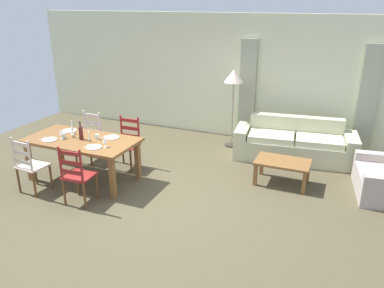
# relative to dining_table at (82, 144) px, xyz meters

# --- Properties ---
(ground_plane) EXTENTS (9.60, 9.60, 0.02)m
(ground_plane) POSITION_rel_dining_table_xyz_m (1.45, -0.04, -0.67)
(ground_plane) COLOR #4C4530
(wall_far) EXTENTS (9.60, 0.16, 2.70)m
(wall_far) POSITION_rel_dining_table_xyz_m (1.45, 3.26, 0.69)
(wall_far) COLOR beige
(wall_far) RESTS_ON ground_plane
(curtain_panel_left) EXTENTS (0.35, 0.08, 2.20)m
(curtain_panel_left) POSITION_rel_dining_table_xyz_m (2.01, 3.12, 0.44)
(curtain_panel_left) COLOR #A7AD91
(curtain_panel_left) RESTS_ON ground_plane
(curtain_panel_right) EXTENTS (0.35, 0.08, 2.20)m
(curtain_panel_right) POSITION_rel_dining_table_xyz_m (4.41, 3.12, 0.44)
(curtain_panel_right) COLOR #A7AD91
(curtain_panel_right) RESTS_ON ground_plane
(dining_table) EXTENTS (1.90, 0.96, 0.75)m
(dining_table) POSITION_rel_dining_table_xyz_m (0.00, 0.00, 0.00)
(dining_table) COLOR brown
(dining_table) RESTS_ON ground_plane
(dining_chair_near_left) EXTENTS (0.45, 0.43, 0.96)m
(dining_chair_near_left) POSITION_rel_dining_table_xyz_m (-0.48, -0.72, -0.19)
(dining_chair_near_left) COLOR beige
(dining_chair_near_left) RESTS_ON ground_plane
(dining_chair_near_right) EXTENTS (0.45, 0.43, 0.96)m
(dining_chair_near_right) POSITION_rel_dining_table_xyz_m (0.46, -0.72, -0.19)
(dining_chair_near_right) COLOR maroon
(dining_chair_near_right) RESTS_ON ground_plane
(dining_chair_far_left) EXTENTS (0.43, 0.41, 0.96)m
(dining_chair_far_left) POSITION_rel_dining_table_xyz_m (-0.42, 0.74, -0.19)
(dining_chair_far_left) COLOR beige
(dining_chair_far_left) RESTS_ON ground_plane
(dining_chair_far_right) EXTENTS (0.44, 0.42, 0.96)m
(dining_chair_far_right) POSITION_rel_dining_table_xyz_m (0.42, 0.75, -0.19)
(dining_chair_far_right) COLOR maroon
(dining_chair_far_right) RESTS_ON ground_plane
(dinner_plate_near_left) EXTENTS (0.24, 0.24, 0.02)m
(dinner_plate_near_left) POSITION_rel_dining_table_xyz_m (-0.45, -0.25, 0.10)
(dinner_plate_near_left) COLOR white
(dinner_plate_near_left) RESTS_ON dining_table
(fork_near_left) EXTENTS (0.03, 0.17, 0.01)m
(fork_near_left) POSITION_rel_dining_table_xyz_m (-0.60, -0.25, 0.09)
(fork_near_left) COLOR silver
(fork_near_left) RESTS_ON dining_table
(dinner_plate_near_right) EXTENTS (0.24, 0.24, 0.02)m
(dinner_plate_near_right) POSITION_rel_dining_table_xyz_m (0.45, -0.25, 0.10)
(dinner_plate_near_right) COLOR white
(dinner_plate_near_right) RESTS_ON dining_table
(fork_near_right) EXTENTS (0.03, 0.17, 0.01)m
(fork_near_right) POSITION_rel_dining_table_xyz_m (0.30, -0.25, 0.09)
(fork_near_right) COLOR silver
(fork_near_right) RESTS_ON dining_table
(dinner_plate_far_left) EXTENTS (0.24, 0.24, 0.02)m
(dinner_plate_far_left) POSITION_rel_dining_table_xyz_m (-0.45, 0.25, 0.10)
(dinner_plate_far_left) COLOR white
(dinner_plate_far_left) RESTS_ON dining_table
(fork_far_left) EXTENTS (0.03, 0.17, 0.01)m
(fork_far_left) POSITION_rel_dining_table_xyz_m (-0.60, 0.25, 0.09)
(fork_far_left) COLOR silver
(fork_far_left) RESTS_ON dining_table
(dinner_plate_far_right) EXTENTS (0.24, 0.24, 0.02)m
(dinner_plate_far_right) POSITION_rel_dining_table_xyz_m (0.45, 0.25, 0.10)
(dinner_plate_far_right) COLOR white
(dinner_plate_far_right) RESTS_ON dining_table
(fork_far_right) EXTENTS (0.02, 0.17, 0.01)m
(fork_far_right) POSITION_rel_dining_table_xyz_m (0.30, 0.25, 0.09)
(fork_far_right) COLOR silver
(fork_far_right) RESTS_ON dining_table
(wine_bottle) EXTENTS (0.07, 0.07, 0.32)m
(wine_bottle) POSITION_rel_dining_table_xyz_m (0.02, -0.01, 0.20)
(wine_bottle) COLOR #471919
(wine_bottle) RESTS_ON dining_table
(wine_glass_near_left) EXTENTS (0.06, 0.06, 0.16)m
(wine_glass_near_left) POSITION_rel_dining_table_xyz_m (-0.30, -0.12, 0.20)
(wine_glass_near_left) COLOR white
(wine_glass_near_left) RESTS_ON dining_table
(wine_glass_near_right) EXTENTS (0.06, 0.06, 0.16)m
(wine_glass_near_right) POSITION_rel_dining_table_xyz_m (0.59, -0.15, 0.20)
(wine_glass_near_right) COLOR white
(wine_glass_near_right) RESTS_ON dining_table
(wine_glass_far_left) EXTENTS (0.06, 0.06, 0.16)m
(wine_glass_far_left) POSITION_rel_dining_table_xyz_m (-0.31, 0.16, 0.20)
(wine_glass_far_left) COLOR white
(wine_glass_far_left) RESTS_ON dining_table
(coffee_cup_primary) EXTENTS (0.07, 0.07, 0.09)m
(coffee_cup_primary) POSITION_rel_dining_table_xyz_m (0.26, 0.09, 0.13)
(coffee_cup_primary) COLOR silver
(coffee_cup_primary) RESTS_ON dining_table
(coffee_cup_secondary) EXTENTS (0.07, 0.07, 0.09)m
(coffee_cup_secondary) POSITION_rel_dining_table_xyz_m (-0.31, -0.08, 0.13)
(coffee_cup_secondary) COLOR silver
(coffee_cup_secondary) RESTS_ON dining_table
(candle_tall) EXTENTS (0.05, 0.05, 0.30)m
(candle_tall) POSITION_rel_dining_table_xyz_m (-0.18, 0.02, 0.17)
(candle_tall) COLOR #998C66
(candle_tall) RESTS_ON dining_table
(candle_short) EXTENTS (0.05, 0.05, 0.17)m
(candle_short) POSITION_rel_dining_table_xyz_m (0.20, -0.04, 0.13)
(candle_short) COLOR #998C66
(candle_short) RESTS_ON dining_table
(couch) EXTENTS (2.36, 1.08, 0.80)m
(couch) POSITION_rel_dining_table_xyz_m (3.20, 2.39, -0.37)
(couch) COLOR #BABC95
(couch) RESTS_ON ground_plane
(coffee_table) EXTENTS (0.90, 0.56, 0.42)m
(coffee_table) POSITION_rel_dining_table_xyz_m (3.19, 1.18, -0.31)
(coffee_table) COLOR brown
(coffee_table) RESTS_ON ground_plane
(standing_lamp) EXTENTS (0.40, 0.40, 1.64)m
(standing_lamp) POSITION_rel_dining_table_xyz_m (1.86, 2.58, 0.75)
(standing_lamp) COLOR #332D28
(standing_lamp) RESTS_ON ground_plane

